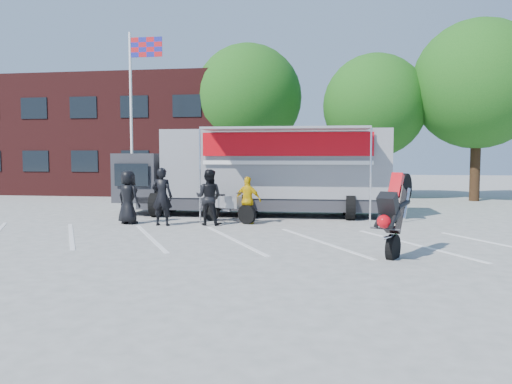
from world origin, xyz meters
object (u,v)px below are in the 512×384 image
(tree_right, at_px, (478,85))
(spectator_leather_a, at_px, (128,197))
(spectator_hivis, at_px, (248,200))
(spectator_leather_b, at_px, (162,197))
(flagpole, at_px, (136,97))
(tree_left, at_px, (248,98))
(transporter_truck, at_px, (263,215))
(parked_motorcycle, at_px, (229,222))
(stunt_bike_rider, at_px, (402,254))
(tree_mid, at_px, (375,106))
(spectator_leather_c, at_px, (209,197))

(tree_right, relative_size, spectator_leather_a, 5.03)
(spectator_leather_a, xyz_separation_m, spectator_hivis, (4.00, 0.62, -0.10))
(tree_right, bearing_deg, spectator_leather_b, -138.75)
(flagpole, height_order, tree_left, tree_left)
(tree_right, bearing_deg, spectator_hivis, -134.03)
(transporter_truck, distance_m, spectator_leather_a, 5.25)
(parked_motorcycle, xyz_separation_m, spectator_leather_b, (-2.00, -1.10, 0.96))
(transporter_truck, distance_m, stunt_bike_rider, 8.25)
(spectator_hivis, bearing_deg, tree_right, -120.62)
(transporter_truck, relative_size, parked_motorcycle, 4.55)
(spectator_leather_a, xyz_separation_m, spectator_leather_b, (1.27, -0.21, 0.05))
(stunt_bike_rider, relative_size, spectator_leather_a, 1.17)
(tree_mid, relative_size, stunt_bike_rider, 3.62)
(tree_mid, relative_size, parked_motorcycle, 3.39)
(flagpole, relative_size, spectator_leather_c, 4.31)
(flagpole, height_order, stunt_bike_rider, flagpole)
(flagpole, distance_m, spectator_leather_b, 8.56)
(tree_mid, distance_m, transporter_truck, 10.81)
(tree_right, height_order, spectator_hivis, tree_right)
(stunt_bike_rider, xyz_separation_m, spectator_leather_a, (-8.46, 3.95, 0.91))
(spectator_hivis, bearing_deg, spectator_leather_b, 30.32)
(stunt_bike_rider, bearing_deg, spectator_leather_c, 169.14)
(tree_left, bearing_deg, transporter_truck, -76.75)
(flagpole, bearing_deg, spectator_leather_a, -70.36)
(stunt_bike_rider, bearing_deg, flagpole, 160.92)
(stunt_bike_rider, height_order, spectator_leather_b, spectator_leather_b)
(flagpole, relative_size, spectator_hivis, 4.99)
(spectator_hivis, bearing_deg, stunt_bike_rider, 147.71)
(spectator_leather_b, distance_m, spectator_hivis, 2.86)
(spectator_leather_a, bearing_deg, transporter_truck, -119.76)
(transporter_truck, bearing_deg, tree_right, 36.97)
(flagpole, bearing_deg, stunt_bike_rider, -43.95)
(tree_right, relative_size, transporter_truck, 0.89)
(transporter_truck, xyz_separation_m, stunt_bike_rider, (4.31, -7.03, 0.00))
(parked_motorcycle, height_order, spectator_leather_a, spectator_leather_a)
(tree_mid, xyz_separation_m, spectator_leather_a, (-8.96, -11.41, -4.04))
(parked_motorcycle, bearing_deg, transporter_truck, 3.23)
(tree_mid, relative_size, spectator_leather_c, 4.14)
(tree_left, bearing_deg, spectator_leather_c, -86.24)
(flagpole, xyz_separation_m, spectator_leather_b, (3.56, -6.62, -4.10))
(spectator_leather_a, distance_m, spectator_hivis, 4.05)
(parked_motorcycle, bearing_deg, spectator_hivis, -85.42)
(transporter_truck, height_order, stunt_bike_rider, transporter_truck)
(stunt_bike_rider, bearing_deg, tree_mid, 113.01)
(tree_left, relative_size, parked_motorcycle, 3.81)
(tree_right, height_order, stunt_bike_rider, tree_right)
(tree_right, height_order, spectator_leather_a, tree_right)
(spectator_hivis, bearing_deg, transporter_truck, -80.00)
(tree_left, bearing_deg, spectator_leather_a, -98.96)
(tree_left, relative_size, spectator_leather_b, 4.51)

